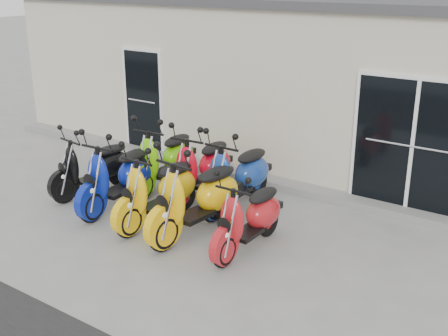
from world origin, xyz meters
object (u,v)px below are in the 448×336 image
Objects in this scene: scooter_back_green at (164,150)px; scooter_back_red at (202,159)px; scooter_front_blue at (118,167)px; scooter_back_blue at (237,167)px; scooter_front_black at (92,159)px; scooter_front_orange_a at (158,181)px; scooter_front_orange_b at (197,187)px; scooter_front_red at (249,208)px.

scooter_back_red reaches higher than scooter_back_green.
scooter_front_blue is 2.00m from scooter_back_blue.
scooter_front_blue is at bearing -4.84° from scooter_front_black.
scooter_front_black is at bearing 173.56° from scooter_front_orange_a.
scooter_front_blue is 1.15m from scooter_back_green.
scooter_front_orange_b is 1.05× the size of scooter_back_blue.
scooter_back_green is at bearing 155.54° from scooter_front_red.
scooter_front_orange_b is at bearing -41.41° from scooter_back_green.
scooter_front_orange_b is 1.46m from scooter_back_red.
scooter_front_orange_b is at bearing -60.83° from scooter_back_red.
scooter_front_red is (1.68, 0.02, -0.06)m from scooter_front_orange_a.
scooter_front_orange_a is 0.98× the size of scooter_back_green.
scooter_front_blue is at bearing -176.94° from scooter_front_orange_b.
scooter_front_orange_a is 1.22m from scooter_back_red.
scooter_back_green is at bearing -179.34° from scooter_back_blue.
scooter_back_green is (-2.60, 1.20, 0.08)m from scooter_front_red.
scooter_front_red is at bearing -49.45° from scooter_back_blue.
scooter_front_orange_a is at bearing -0.24° from scooter_front_black.
scooter_back_red is at bearing -5.75° from scooter_back_green.
scooter_back_blue reaches higher than scooter_front_blue.
scooter_back_blue is at bearing 98.00° from scooter_front_orange_b.
scooter_front_blue reaches higher than scooter_front_orange_a.
scooter_back_blue is at bearing 62.48° from scooter_front_orange_a.
scooter_front_orange_a is (0.95, -0.08, -0.02)m from scooter_front_blue.
scooter_front_black is 2.57m from scooter_front_orange_b.
scooter_back_red is (-0.06, 1.22, 0.02)m from scooter_front_orange_a.
scooter_back_green is 1.00× the size of scooter_back_red.
scooter_front_blue is 0.95× the size of scooter_front_orange_b.
scooter_back_blue reaches higher than scooter_back_red.
scooter_front_blue is at bearing -144.43° from scooter_back_blue.
scooter_front_black is 0.91× the size of scooter_back_green.
scooter_back_green is 0.86m from scooter_back_red.
scooter_front_orange_b is 1.18× the size of scooter_front_red.
scooter_front_blue is at bearing -97.35° from scooter_back_green.
scooter_front_red is (0.92, 0.01, -0.12)m from scooter_front_orange_b.
scooter_front_red is at bearing -39.48° from scooter_back_red.
scooter_back_green is 0.99× the size of scooter_back_blue.
scooter_front_red is (3.48, -0.26, -0.01)m from scooter_front_black.
scooter_front_orange_a is at bearing -118.87° from scooter_back_blue.
scooter_front_red is at bearing -5.38° from scooter_front_blue.
scooter_front_orange_b reaches higher than scooter_front_red.
scooter_front_black is 1.29m from scooter_back_green.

